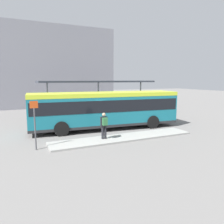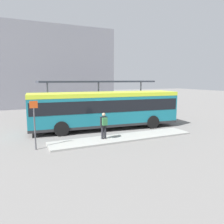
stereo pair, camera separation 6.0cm
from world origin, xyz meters
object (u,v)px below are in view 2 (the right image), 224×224
Objects in this scene: bicycle_white at (164,112)px; city_bus at (105,107)px; bicycle_green at (159,111)px; potted_planter_far_side at (91,113)px; platform_sign at (35,123)px; bicycle_yellow at (168,112)px; pedestrian_waiting at (104,124)px; potted_planter_near_shelter at (134,110)px.

city_bus is at bearing -68.71° from bicycle_white.
bicycle_green is 8.36m from potted_planter_far_side.
city_bus is 4.29× the size of platform_sign.
platform_sign reaches higher than bicycle_yellow.
bicycle_yellow is 1.07× the size of bicycle_white.
bicycle_white is (10.34, 7.05, -0.77)m from pedestrian_waiting.
bicycle_white is at bearing 28.27° from city_bus.
city_bus is 7.72× the size of bicycle_white.
potted_planter_far_side reaches higher than bicycle_white.
potted_planter_near_shelter is at bearing -106.63° from bicycle_yellow.
city_bus is 9.71× the size of potted_planter_far_side.
potted_planter_near_shelter is (-3.75, 0.29, 0.34)m from bicycle_white.
city_bus is at bearing -93.40° from potted_planter_far_side.
potted_planter_far_side is at bearing 91.70° from city_bus.
pedestrian_waiting is at bearing -60.34° from bicycle_yellow.
bicycle_yellow is 0.59× the size of platform_sign.
potted_planter_near_shelter is 1.08× the size of potted_planter_far_side.
pedestrian_waiting is at bearing -102.89° from potted_planter_far_side.
city_bus is at bearing -72.64° from bicycle_yellow.
bicycle_yellow is (8.81, 3.12, -1.38)m from city_bus.
potted_planter_near_shelter is at bearing -39.00° from pedestrian_waiting.
potted_planter_near_shelter reaches higher than bicycle_yellow.
pedestrian_waiting is at bearing -60.47° from bicycle_green.
city_bus is 7.25× the size of bicycle_green.
bicycle_yellow is at bearing -14.48° from potted_planter_near_shelter.
city_bus is 9.73m from bicycle_white.
city_bus reaches higher than platform_sign.
platform_sign reaches higher than bicycle_green.
bicycle_yellow is 8.64m from potted_planter_far_side.
bicycle_white is at bearing -4.38° from potted_planter_near_shelter.
platform_sign is at bearing -69.37° from bicycle_green.
bicycle_white is 16.29m from platform_sign.
pedestrian_waiting reaches higher than bicycle_yellow.
pedestrian_waiting is 4.28m from platform_sign.
bicycle_green is at bearing 28.52° from platform_sign.
platform_sign is at bearing -144.71° from city_bus.
pedestrian_waiting is 12.73m from bicycle_green.
city_bus reaches higher than potted_planter_near_shelter.
bicycle_green is at bearing -173.63° from bicycle_yellow.
bicycle_white is at bearing -52.78° from pedestrian_waiting.
city_bus is at bearing 30.19° from platform_sign.
potted_planter_near_shelter is at bearing 43.68° from city_bus.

